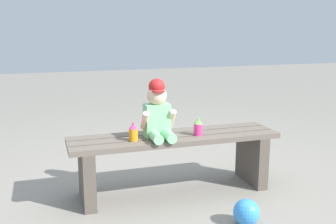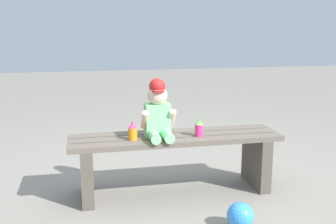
{
  "view_description": "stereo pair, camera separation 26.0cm",
  "coord_description": "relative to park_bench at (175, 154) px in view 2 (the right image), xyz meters",
  "views": [
    {
      "loc": [
        -0.87,
        -2.59,
        1.18
      ],
      "look_at": [
        -0.06,
        -0.05,
        0.6
      ],
      "focal_mm": 43.11,
      "sensor_mm": 36.0,
      "label": 1
    },
    {
      "loc": [
        -0.62,
        -2.65,
        1.18
      ],
      "look_at": [
        -0.06,
        -0.05,
        0.6
      ],
      "focal_mm": 43.11,
      "sensor_mm": 36.0,
      "label": 2
    }
  ],
  "objects": [
    {
      "name": "sippy_cup_right",
      "position": [
        0.16,
        -0.05,
        0.19
      ],
      "size": [
        0.06,
        0.06,
        0.12
      ],
      "color": "#E5337F",
      "rests_on": "park_bench"
    },
    {
      "name": "sippy_cup_left",
      "position": [
        -0.31,
        -0.05,
        0.19
      ],
      "size": [
        0.06,
        0.06,
        0.12
      ],
      "color": "orange",
      "rests_on": "park_bench"
    },
    {
      "name": "park_bench",
      "position": [
        0.0,
        0.0,
        0.0
      ],
      "size": [
        1.48,
        0.36,
        0.42
      ],
      "color": "#60564C",
      "rests_on": "ground_plane"
    },
    {
      "name": "ground_plane",
      "position": [
        0.0,
        -0.0,
        -0.29
      ],
      "size": [
        16.0,
        16.0,
        0.0
      ],
      "primitive_type": "plane",
      "color": "gray"
    },
    {
      "name": "toy_ball",
      "position": [
        0.26,
        -0.6,
        -0.21
      ],
      "size": [
        0.16,
        0.16,
        0.16
      ],
      "primitive_type": "sphere",
      "color": "#338CE5",
      "rests_on": "ground_plane"
    },
    {
      "name": "child_figure",
      "position": [
        -0.13,
        -0.02,
        0.31
      ],
      "size": [
        0.23,
        0.27,
        0.4
      ],
      "color": "#7FCC8C",
      "rests_on": "park_bench"
    }
  ]
}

